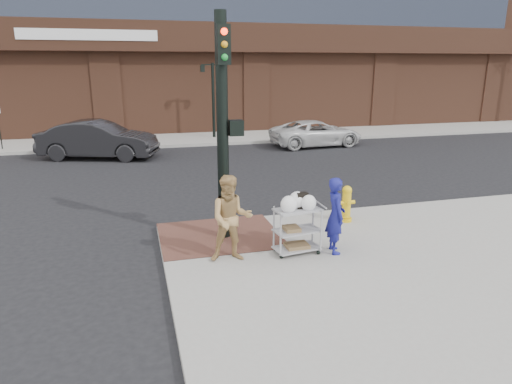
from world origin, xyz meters
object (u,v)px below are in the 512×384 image
object	(u,v)px
sedan_dark	(98,140)
lamp_post	(213,92)
fire_hydrant	(346,203)
woman_blue	(336,215)
minivan_white	(316,133)
utility_cart	(297,226)
pedestrian_tan	(231,219)
traffic_signal_pole	(224,122)

from	to	relation	value
sedan_dark	lamp_post	bearing A→B (deg)	-38.73
fire_hydrant	woman_blue	bearing A→B (deg)	-122.87
lamp_post	sedan_dark	xyz separation A→B (m)	(-5.90, -3.88, -1.78)
minivan_white	utility_cart	xyz separation A→B (m)	(-5.90, -13.14, 0.10)
pedestrian_tan	minivan_white	size ratio (longest dim) A/B	0.38
minivan_white	fire_hydrant	size ratio (longest dim) A/B	5.01
pedestrian_tan	minivan_white	bearing A→B (deg)	68.34
traffic_signal_pole	sedan_dark	distance (m)	12.01
minivan_white	utility_cart	size ratio (longest dim) A/B	3.55
woman_blue	pedestrian_tan	world-z (taller)	pedestrian_tan
minivan_white	woman_blue	bearing A→B (deg)	154.96
lamp_post	pedestrian_tan	world-z (taller)	lamp_post
woman_blue	utility_cart	bearing A→B (deg)	87.60
lamp_post	woman_blue	size ratio (longest dim) A/B	2.42
lamp_post	utility_cart	size ratio (longest dim) A/B	3.00
woman_blue	fire_hydrant	size ratio (longest dim) A/B	1.75
sedan_dark	fire_hydrant	xyz separation A→B (m)	(6.65, -11.07, -0.21)
traffic_signal_pole	pedestrian_tan	size ratio (longest dim) A/B	2.78
woman_blue	utility_cart	xyz separation A→B (m)	(-0.80, 0.15, -0.22)
woman_blue	lamp_post	bearing A→B (deg)	6.92
woman_blue	pedestrian_tan	distance (m)	2.23
utility_cart	fire_hydrant	xyz separation A→B (m)	(1.94, 1.61, -0.12)
lamp_post	utility_cart	distance (m)	16.71
utility_cart	woman_blue	bearing A→B (deg)	-10.69
sedan_dark	utility_cart	bearing A→B (deg)	-141.72
minivan_white	utility_cart	bearing A→B (deg)	151.77
traffic_signal_pole	woman_blue	xyz separation A→B (m)	(2.08, -1.49, -1.86)
pedestrian_tan	minivan_white	distance (m)	15.03
lamp_post	minivan_white	bearing A→B (deg)	-36.11
utility_cart	fire_hydrant	distance (m)	2.53
sedan_dark	utility_cart	world-z (taller)	sedan_dark
traffic_signal_pole	minivan_white	distance (m)	13.98
sedan_dark	utility_cart	distance (m)	13.53
lamp_post	woman_blue	xyz separation A→B (m)	(-0.40, -16.72, -1.64)
woman_blue	traffic_signal_pole	bearing A→B (deg)	62.69
woman_blue	sedan_dark	size ratio (longest dim) A/B	0.32
minivan_white	fire_hydrant	world-z (taller)	minivan_white
minivan_white	utility_cart	world-z (taller)	utility_cart
traffic_signal_pole	sedan_dark	xyz separation A→B (m)	(-3.43, 11.34, -1.99)
pedestrian_tan	fire_hydrant	distance (m)	3.75
woman_blue	utility_cart	size ratio (longest dim) A/B	1.24
minivan_white	fire_hydrant	distance (m)	12.18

